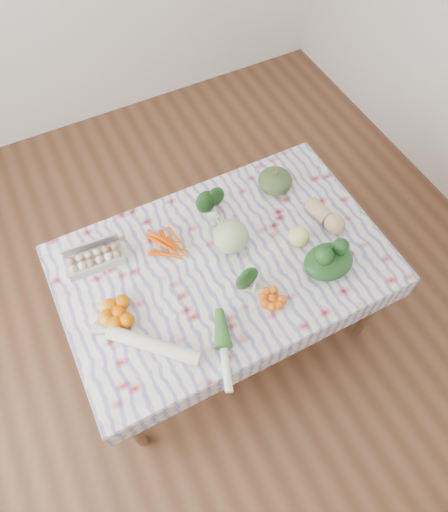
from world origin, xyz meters
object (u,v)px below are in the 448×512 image
Objects in this scene: dining_table at (224,270)px; kabocha_squash at (275,181)px; butternut_squash at (326,215)px; egg_carton at (95,260)px; cabbage at (231,236)px; grapefruit at (299,237)px.

kabocha_squash is at bearing 32.76° from dining_table.
butternut_squash reaches higher than dining_table.
dining_table is at bearing 167.78° from butternut_squash.
egg_carton is 1.23× the size of butternut_squash.
dining_table is 6.82× the size of butternut_squash.
cabbage is (-0.40, -0.24, 0.03)m from kabocha_squash.
butternut_squash is (0.52, -0.09, -0.04)m from cabbage.
cabbage is at bearing 42.40° from dining_table.
dining_table is 14.68× the size of grapefruit.
kabocha_squash is (1.06, 0.03, 0.02)m from egg_carton.
grapefruit is (-0.20, -0.05, 0.00)m from butternut_squash.
dining_table is 0.43m from grapefruit.
egg_carton reaches higher than dining_table.
kabocha_squash reaches higher than egg_carton.
cabbage reaches higher than kabocha_squash.
cabbage reaches higher than dining_table.
egg_carton is at bearing 162.21° from cabbage.
butternut_squash and grapefruit have the same top height.
cabbage is at bearing -13.83° from egg_carton.
grapefruit is at bearing -101.77° from kabocha_squash.
cabbage is (0.66, -0.21, 0.05)m from egg_carton.
cabbage is 0.53m from butternut_squash.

